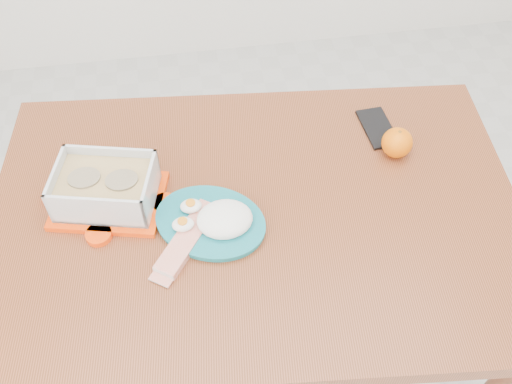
{
  "coord_description": "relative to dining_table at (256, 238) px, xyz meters",
  "views": [
    {
      "loc": [
        -0.28,
        -0.6,
        1.72
      ],
      "look_at": [
        -0.16,
        0.15,
        0.81
      ],
      "focal_mm": 40.0,
      "sensor_mm": 36.0,
      "label": 1
    }
  ],
  "objects": [
    {
      "name": "dining_table",
      "position": [
        0.0,
        0.0,
        0.0
      ],
      "size": [
        1.22,
        0.87,
        0.75
      ],
      "rotation": [
        0.0,
        0.0,
        -0.1
      ],
      "color": "brown",
      "rests_on": "ground"
    },
    {
      "name": "food_container",
      "position": [
        -0.31,
        0.07,
        0.15
      ],
      "size": [
        0.27,
        0.22,
        0.1
      ],
      "rotation": [
        0.0,
        0.0,
        -0.24
      ],
      "color": "#FF4107",
      "rests_on": "dining_table"
    },
    {
      "name": "orange_fruit",
      "position": [
        0.35,
        0.11,
        0.14
      ],
      "size": [
        0.07,
        0.07,
        0.07
      ],
      "primitive_type": "sphere",
      "color": "#F96504",
      "rests_on": "dining_table"
    },
    {
      "name": "rice_plate",
      "position": [
        -0.09,
        -0.03,
        0.13
      ],
      "size": [
        0.32,
        0.32,
        0.06
      ],
      "rotation": [
        0.0,
        0.0,
        -0.51
      ],
      "color": "#16717C",
      "rests_on": "dining_table"
    },
    {
      "name": "candy_bar",
      "position": [
        -0.15,
        -0.06,
        0.11
      ],
      "size": [
        0.15,
        0.19,
        0.02
      ],
      "primitive_type": "cube",
      "rotation": [
        0.0,
        0.0,
        0.96
      ],
      "color": "red",
      "rests_on": "dining_table"
    },
    {
      "name": "smartphone",
      "position": [
        0.33,
        0.2,
        0.11
      ],
      "size": [
        0.08,
        0.14,
        0.01
      ],
      "primitive_type": "cube",
      "rotation": [
        0.0,
        0.0,
        0.06
      ],
      "color": "black",
      "rests_on": "dining_table"
    }
  ]
}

